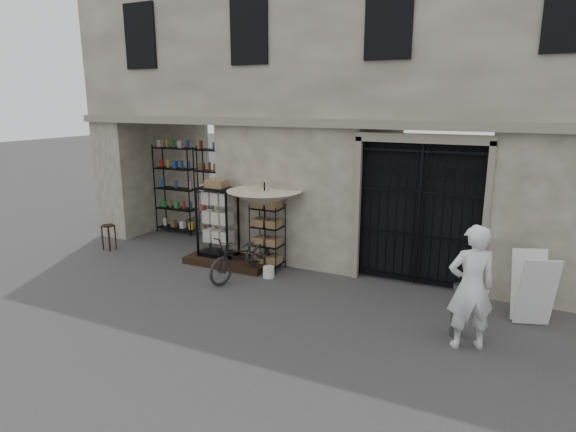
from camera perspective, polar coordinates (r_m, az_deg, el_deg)
The scene contains 15 objects.
ground at distance 8.97m, azimuth 0.70°, elevation -10.84°, with size 80.00×80.00×0.00m, color black.
main_building at distance 11.95m, azimuth 9.35°, elevation 17.17°, with size 14.00×4.00×9.00m, color #B3AB92.
shop_recess at distance 13.13m, azimuth -11.97°, elevation 3.56°, with size 3.00×1.70×3.00m, color black.
shop_shelving at distance 13.60m, azimuth -10.80°, elevation 2.88°, with size 2.70×0.50×2.50m, color black.
iron_gate at distance 10.07m, azimuth 15.41°, elevation 0.40°, with size 2.50×0.21×3.00m.
step_platform at distance 11.30m, azimuth -7.01°, elevation -5.31°, with size 2.00×0.90×0.15m, color black.
display_cabinet at distance 11.27m, azimuth -8.33°, elevation -1.13°, with size 0.93×0.74×1.76m.
wire_rack at distance 10.74m, azimuth -2.44°, elevation -2.58°, with size 0.71×0.55×1.49m.
market_umbrella at distance 10.54m, azimuth -2.80°, elevation 2.58°, with size 1.75×1.77×2.37m.
white_bucket at distance 10.40m, azimuth -2.31°, elevation -6.64°, with size 0.25×0.25×0.24m, color silver.
bicycle at distance 10.45m, azimuth -5.45°, elevation -7.28°, with size 0.63×0.95×1.81m, color black.
wooden_stool at distance 13.02m, azimuth -20.46°, elevation -2.32°, with size 0.40×0.40×0.65m.
steel_bollard at distance 8.27m, azimuth 19.34°, elevation -10.51°, with size 0.16×0.16×0.88m, color #5C5C5D.
shopkeeper at distance 8.17m, azimuth 20.29°, elevation -14.30°, with size 0.71×1.95×0.47m, color white.
easel_sign at distance 9.14m, azimuth 27.03°, elevation -7.67°, with size 0.76×0.81×1.21m.
Camera 1 is at (3.47, -7.40, 3.69)m, focal length 30.00 mm.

